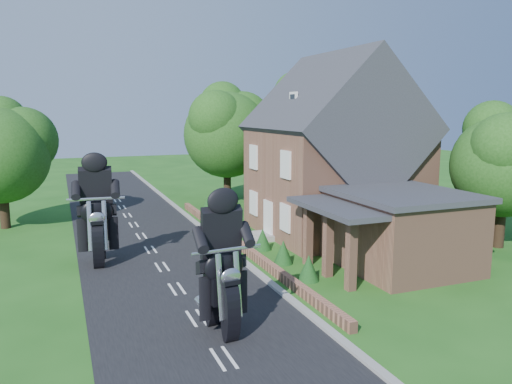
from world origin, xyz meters
name	(u,v)px	position (x,y,z in m)	size (l,w,h in m)	color
ground	(177,289)	(0.00, 0.00, 0.00)	(120.00, 120.00, 0.00)	#1C5116
road	(177,289)	(0.00, 0.00, 0.01)	(7.00, 80.00, 0.02)	black
kerb	(262,277)	(3.65, 0.00, 0.06)	(0.30, 80.00, 0.12)	gray
garden_wall	(237,243)	(4.30, 5.00, 0.20)	(0.30, 22.00, 0.40)	#9C674F
house	(334,157)	(10.49, 6.00, 4.34)	(9.54, 8.64, 10.24)	#9C674F
annex	(398,228)	(9.87, -0.80, 1.77)	(7.05, 5.94, 3.44)	#9C674F
tree_annex_side	(508,156)	(17.13, 0.10, 4.69)	(5.64, 5.20, 7.48)	black
tree_house_right	(396,138)	(16.65, 8.62, 5.19)	(6.51, 6.00, 8.40)	black
tree_behind_house	(309,120)	(14.18, 16.14, 6.23)	(7.81, 7.20, 10.08)	black
tree_behind_left	(232,127)	(8.16, 17.13, 5.73)	(6.94, 6.40, 9.16)	black
tree_far_road	(7,147)	(-6.86, 14.11, 4.84)	(6.08, 5.60, 7.84)	black
shrub_a	(309,268)	(5.30, -1.00, 0.55)	(0.90, 0.90, 1.10)	#123B14
shrub_b	(283,252)	(5.30, 1.50, 0.55)	(0.90, 0.90, 1.10)	#123B14
shrub_c	(263,239)	(5.30, 4.00, 0.55)	(0.90, 0.90, 1.10)	#123B14
shrub_d	(231,219)	(5.30, 9.00, 0.55)	(0.90, 0.90, 1.10)	#123B14
shrub_e	(218,211)	(5.30, 11.50, 0.55)	(0.90, 0.90, 1.10)	#123B14
shrub_f	(208,205)	(5.30, 14.00, 0.55)	(0.90, 0.90, 1.10)	#123B14
motorcycle_lead	(222,313)	(0.46, -4.44, 0.70)	(0.38, 1.51, 1.40)	black
motorcycle_follow	(99,248)	(-2.57, 4.54, 0.77)	(0.42, 1.65, 1.54)	black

